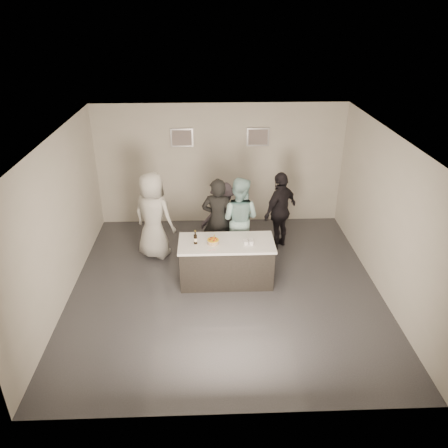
# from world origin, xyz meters

# --- Properties ---
(floor) EXTENTS (6.00, 6.00, 0.00)m
(floor) POSITION_xyz_m (0.00, 0.00, 0.00)
(floor) COLOR #3D3D42
(floor) RESTS_ON ground
(ceiling) EXTENTS (6.00, 6.00, 0.00)m
(ceiling) POSITION_xyz_m (0.00, 0.00, 3.00)
(ceiling) COLOR white
(wall_back) EXTENTS (6.00, 0.04, 3.00)m
(wall_back) POSITION_xyz_m (0.00, 3.00, 1.50)
(wall_back) COLOR beige
(wall_back) RESTS_ON ground
(wall_front) EXTENTS (6.00, 0.04, 3.00)m
(wall_front) POSITION_xyz_m (0.00, -3.00, 1.50)
(wall_front) COLOR beige
(wall_front) RESTS_ON ground
(wall_left) EXTENTS (0.04, 6.00, 3.00)m
(wall_left) POSITION_xyz_m (-3.00, 0.00, 1.50)
(wall_left) COLOR beige
(wall_left) RESTS_ON ground
(wall_right) EXTENTS (0.04, 6.00, 3.00)m
(wall_right) POSITION_xyz_m (3.00, 0.00, 1.50)
(wall_right) COLOR beige
(wall_right) RESTS_ON ground
(picture_left) EXTENTS (0.54, 0.04, 0.44)m
(picture_left) POSITION_xyz_m (-0.90, 2.97, 2.20)
(picture_left) COLOR #B2B2B7
(picture_left) RESTS_ON wall_back
(picture_right) EXTENTS (0.54, 0.04, 0.44)m
(picture_right) POSITION_xyz_m (0.90, 2.97, 2.20)
(picture_right) COLOR #B2B2B7
(picture_right) RESTS_ON wall_back
(bar_counter) EXTENTS (1.86, 0.86, 0.90)m
(bar_counter) POSITION_xyz_m (0.04, 0.22, 0.45)
(bar_counter) COLOR white
(bar_counter) RESTS_ON ground
(cake) EXTENTS (0.22, 0.22, 0.08)m
(cake) POSITION_xyz_m (-0.22, 0.17, 0.94)
(cake) COLOR yellow
(cake) RESTS_ON bar_counter
(beer_bottle_a) EXTENTS (0.07, 0.07, 0.26)m
(beer_bottle_a) POSITION_xyz_m (-0.56, 0.21, 1.03)
(beer_bottle_a) COLOR black
(beer_bottle_a) RESTS_ON bar_counter
(beer_bottle_b) EXTENTS (0.07, 0.07, 0.26)m
(beer_bottle_b) POSITION_xyz_m (-0.56, 0.18, 1.03)
(beer_bottle_b) COLOR black
(beer_bottle_b) RESTS_ON bar_counter
(tumbler_cluster) EXTENTS (0.19, 0.19, 0.08)m
(tumbler_cluster) POSITION_xyz_m (0.46, 0.16, 0.94)
(tumbler_cluster) COLOR orange
(tumbler_cluster) RESTS_ON bar_counter
(candles) EXTENTS (0.24, 0.08, 0.01)m
(candles) POSITION_xyz_m (-0.20, -0.11, 0.90)
(candles) COLOR pink
(candles) RESTS_ON bar_counter
(person_main_black) EXTENTS (0.74, 0.55, 1.87)m
(person_main_black) POSITION_xyz_m (-0.11, 1.11, 0.93)
(person_main_black) COLOR black
(person_main_black) RESTS_ON ground
(person_main_blue) EXTENTS (1.10, 1.00, 1.85)m
(person_main_blue) POSITION_xyz_m (0.35, 1.18, 0.93)
(person_main_blue) COLOR #9ECECF
(person_main_blue) RESTS_ON ground
(person_guest_left) EXTENTS (1.12, 0.99, 1.93)m
(person_guest_left) POSITION_xyz_m (-1.49, 1.32, 0.97)
(person_guest_left) COLOR silver
(person_guest_left) RESTS_ON ground
(person_guest_right) EXTENTS (1.06, 1.05, 1.80)m
(person_guest_right) POSITION_xyz_m (1.30, 1.61, 0.90)
(person_guest_right) COLOR black
(person_guest_right) RESTS_ON ground
(person_guest_back) EXTENTS (1.11, 0.79, 1.55)m
(person_guest_back) POSITION_xyz_m (0.02, 1.67, 0.78)
(person_guest_back) COLOR #373039
(person_guest_back) RESTS_ON ground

